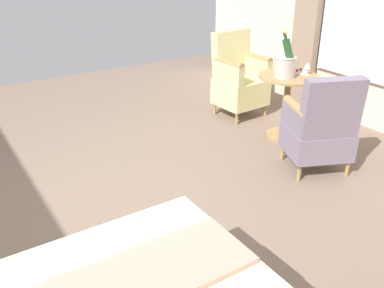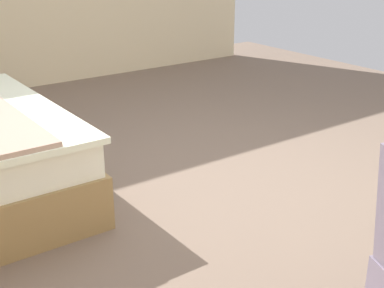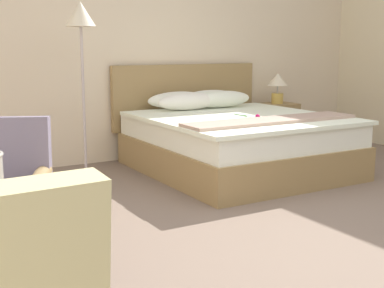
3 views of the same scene
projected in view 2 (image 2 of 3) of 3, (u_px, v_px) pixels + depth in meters
ground_plane at (199, 182)px, 3.93m from camera, size 8.17×8.17×0.00m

